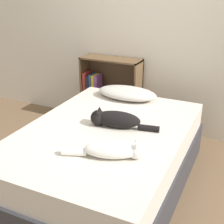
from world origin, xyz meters
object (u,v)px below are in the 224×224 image
Objects in this scene: pillow at (127,93)px; bed at (105,158)px; cat_light at (114,150)px; bookshelf at (110,90)px; cat_dark at (114,119)px.

bed is at bearing -81.60° from pillow.
pillow is 1.19m from cat_light.
pillow is at bearing -46.70° from bookshelf.
bed is at bearing 43.81° from cat_dark.
cat_light is 0.50m from cat_dark.
bookshelf is at bearing 113.77° from bed.
cat_dark reaches higher than pillow.
cat_dark is at bearing -76.39° from pillow.
bed is at bearing -66.23° from bookshelf.
bed is 3.23× the size of cat_dark.
bookshelf is at bearing 96.32° from cat_light.
cat_dark is at bearing 53.40° from bed.
cat_light is 0.66× the size of bookshelf.
cat_dark is at bearing -62.68° from bookshelf.
pillow is 0.70m from cat_dark.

